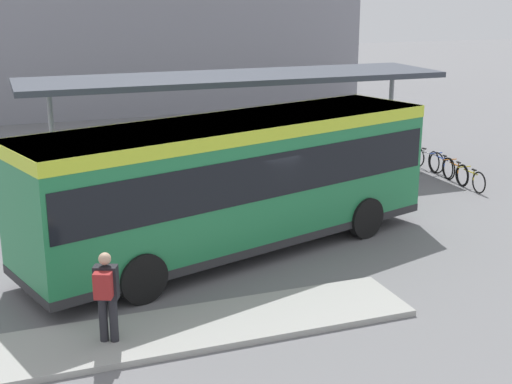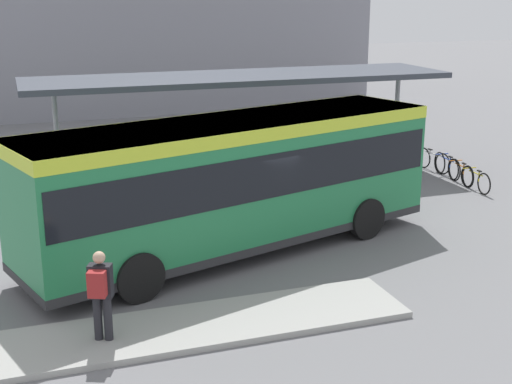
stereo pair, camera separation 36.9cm
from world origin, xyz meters
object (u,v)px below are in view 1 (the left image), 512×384
pedestrian_waiting (106,292)px  potted_planter_near_shelter (234,182)px  city_bus (236,177)px  bicycle_blue (441,165)px  bicycle_white (427,159)px  bicycle_orange (455,171)px  bicycle_yellow (470,178)px

pedestrian_waiting → potted_planter_near_shelter: 9.13m
city_bus → bicycle_blue: (8.89, 4.44, -1.49)m
bicycle_white → bicycle_orange: bearing=-10.5°
bicycle_orange → potted_planter_near_shelter: size_ratio=1.43×
bicycle_orange → bicycle_blue: (0.07, 0.88, 0.01)m
pedestrian_waiting → city_bus: bearing=-21.0°
bicycle_blue → bicycle_white: bearing=4.5°
pedestrian_waiting → potted_planter_near_shelter: (4.94, 7.67, -0.44)m
bicycle_orange → potted_planter_near_shelter: 7.57m
bicycle_yellow → bicycle_blue: (0.13, 1.76, 0.03)m
city_bus → bicycle_yellow: size_ratio=6.56×
bicycle_yellow → bicycle_orange: bicycle_orange is taller
potted_planter_near_shelter → bicycle_white: bearing=10.6°
bicycle_blue → bicycle_orange: bearing=-179.6°
potted_planter_near_shelter → bicycle_blue: bearing=4.1°
bicycle_orange → bicycle_white: (0.08, 1.76, 0.01)m
pedestrian_waiting → bicycle_yellow: 14.03m
bicycle_yellow → city_bus: bearing=109.4°
city_bus → bicycle_yellow: bearing=-0.3°
bicycle_yellow → potted_planter_near_shelter: (-7.49, 1.21, 0.28)m
bicycle_orange → potted_planter_near_shelter: (-7.55, 0.33, 0.26)m
city_bus → bicycle_orange: city_bus is taller
bicycle_blue → bicycle_white: (0.01, 0.88, -0.00)m
city_bus → pedestrian_waiting: size_ratio=6.40×
pedestrian_waiting → bicycle_white: 15.54m
city_bus → bicycle_white: bearing=13.5°
bicycle_yellow → bicycle_white: bearing=-0.6°
pedestrian_waiting → bicycle_yellow: size_ratio=1.03×
pedestrian_waiting → bicycle_blue: (12.56, 8.22, -0.69)m
bicycle_yellow → bicycle_orange: 0.88m
pedestrian_waiting → bicycle_orange: 14.51m
bicycle_yellow → potted_planter_near_shelter: bearing=83.3°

